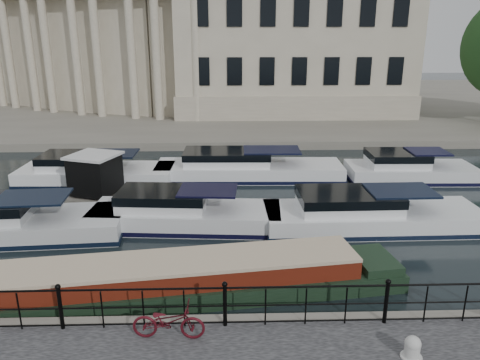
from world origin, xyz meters
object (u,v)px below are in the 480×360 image
(bicycle, at_px, (169,321))
(mooring_bollard, at_px, (412,348))
(narrowboat, at_px, (158,287))
(harbour_hut, at_px, (96,178))

(bicycle, height_order, mooring_bollard, bicycle)
(bicycle, distance_m, narrowboat, 2.80)
(bicycle, xyz_separation_m, narrowboat, (-0.64, 2.65, -0.64))
(bicycle, relative_size, narrowboat, 0.12)
(narrowboat, bearing_deg, harbour_hut, 106.75)
(mooring_bollard, height_order, harbour_hut, harbour_hut)
(mooring_bollard, relative_size, harbour_hut, 0.16)
(mooring_bollard, relative_size, narrowboat, 0.04)
(bicycle, bearing_deg, harbour_hut, 26.26)
(mooring_bollard, xyz_separation_m, narrowboat, (-6.15, 3.53, -0.44))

